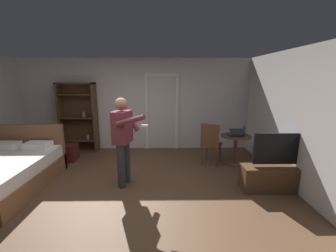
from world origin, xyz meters
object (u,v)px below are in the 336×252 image
at_px(bed, 2,173).
at_px(laptop, 236,134).
at_px(wooden_chair, 211,142).
at_px(suitcase_dark, 65,153).
at_px(bottle_on_table, 244,132).
at_px(tv_flatscreen, 277,174).
at_px(side_table, 236,145).
at_px(bookshelf, 78,115).
at_px(person_blue_shirt, 123,136).

height_order(bed, laptop, bed).
distance_m(wooden_chair, suitcase_dark, 3.58).
xyz_separation_m(bed, bottle_on_table, (4.79, 1.05, 0.51)).
bearing_deg(tv_flatscreen, suitcase_dark, 161.50).
xyz_separation_m(laptop, bottle_on_table, (0.17, -0.04, 0.06)).
relative_size(bed, side_table, 2.94).
xyz_separation_m(bed, bookshelf, (0.62, 2.21, 0.72)).
height_order(bed, bookshelf, bookshelf).
height_order(bed, suitcase_dark, bed).
distance_m(bed, wooden_chair, 4.22).
height_order(bed, bottle_on_table, bed).
distance_m(bed, tv_flatscreen, 5.04).
distance_m(bookshelf, wooden_chair, 3.64).
relative_size(tv_flatscreen, laptop, 3.67).
relative_size(laptop, suitcase_dark, 0.62).
distance_m(person_blue_shirt, suitcase_dark, 2.27).
relative_size(bed, bottle_on_table, 7.68).
bearing_deg(laptop, person_blue_shirt, -158.25).
xyz_separation_m(side_table, laptop, (-0.03, -0.04, 0.28)).
relative_size(bookshelf, wooden_chair, 1.91).
bearing_deg(bed, person_blue_shirt, 3.40).
height_order(side_table, laptop, laptop).
relative_size(bed, tv_flatscreen, 1.59).
bearing_deg(wooden_chair, bottle_on_table, -5.03).
bearing_deg(side_table, bed, -166.33).
bearing_deg(person_blue_shirt, bottle_on_table, 19.73).
distance_m(bookshelf, suitcase_dark, 1.15).
bearing_deg(suitcase_dark, tv_flatscreen, -19.24).
bearing_deg(bookshelf, laptop, -15.65).
distance_m(laptop, person_blue_shirt, 2.59).
height_order(bookshelf, wooden_chair, bookshelf).
relative_size(wooden_chair, person_blue_shirt, 0.59).
bearing_deg(side_table, bottle_on_table, -29.74).
bearing_deg(side_table, wooden_chair, -178.47).
bearing_deg(bed, bookshelf, 74.22).
bearing_deg(laptop, tv_flatscreen, -70.82).
xyz_separation_m(wooden_chair, suitcase_dark, (-3.55, 0.29, -0.34)).
height_order(side_table, wooden_chair, wooden_chair).
height_order(tv_flatscreen, side_table, tv_flatscreen).
xyz_separation_m(bookshelf, wooden_chair, (3.44, -1.09, -0.48)).
xyz_separation_m(side_table, person_blue_shirt, (-2.42, -1.00, 0.48)).
height_order(wooden_chair, suitcase_dark, wooden_chair).
relative_size(tv_flatscreen, suitcase_dark, 2.28).
bearing_deg(bed, wooden_chair, 15.36).
bearing_deg(person_blue_shirt, tv_flatscreen, -4.80).
relative_size(bed, laptop, 5.84).
relative_size(bookshelf, bottle_on_table, 7.05).
bearing_deg(side_table, tv_flatscreen, -72.52).
height_order(wooden_chair, person_blue_shirt, person_blue_shirt).
xyz_separation_m(bottle_on_table, person_blue_shirt, (-2.56, -0.92, 0.14)).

